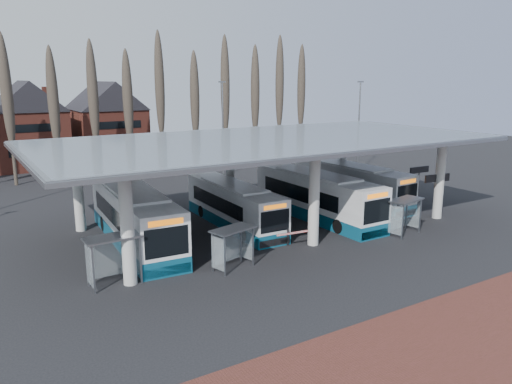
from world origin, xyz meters
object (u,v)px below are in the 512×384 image
shelter_0 (112,249)px  bus_2 (316,196)px  bus_1 (233,206)px  shelter_2 (403,209)px  shelter_1 (231,239)px  bus_0 (135,218)px  bus_3 (350,184)px

shelter_0 → bus_2: bearing=14.1°
bus_1 → shelter_2: size_ratio=3.90×
shelter_1 → shelter_2: shelter_2 is taller
shelter_1 → bus_0: bearing=99.7°
shelter_2 → bus_0: bearing=142.7°
shelter_2 → bus_2: bearing=98.9°
shelter_1 → shelter_2: bearing=-17.1°
bus_2 → shelter_0: 17.49m
bus_3 → shelter_2: bus_3 is taller
shelter_0 → shelter_1: (6.27, -1.26, -0.19)m
shelter_1 → shelter_2: (13.03, -0.63, 0.09)m
bus_2 → shelter_2: bearing=-69.9°
bus_3 → shelter_0: 23.44m
shelter_0 → shelter_1: shelter_0 is taller
bus_1 → shelter_0: (-10.48, -6.05, 0.44)m
bus_2 → shelter_2: bus_2 is taller
bus_3 → bus_1: bearing=-178.7°
bus_2 → shelter_1: bearing=-151.6°
bus_0 → bus_3: 19.34m
shelter_0 → shelter_1: bearing=-12.5°
bus_1 → shelter_2: (8.83, -7.94, 0.34)m
bus_0 → bus_1: (7.39, 0.19, -0.23)m
bus_0 → bus_3: (19.31, 1.01, -0.12)m
bus_0 → bus_1: 7.39m
bus_2 → shelter_1: size_ratio=4.55×
shelter_2 → shelter_1: bearing=165.5°
bus_0 → shelter_2: (16.21, -7.75, 0.11)m
bus_2 → bus_3: bearing=21.9°
bus_0 → shelter_1: bearing=-62.5°
bus_1 → shelter_0: 12.11m
bus_0 → shelter_1: size_ratio=4.72×
bus_3 → shelter_1: bus_3 is taller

